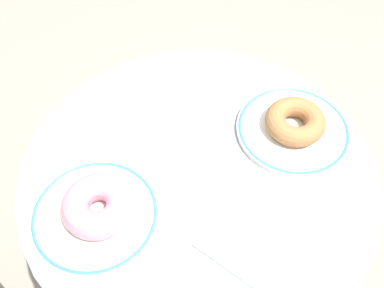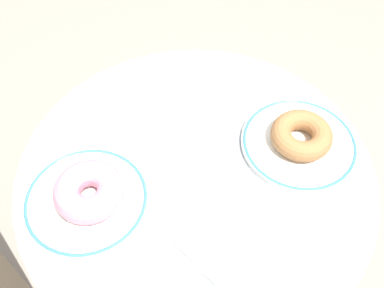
{
  "view_description": "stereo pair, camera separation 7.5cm",
  "coord_description": "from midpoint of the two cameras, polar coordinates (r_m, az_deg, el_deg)",
  "views": [
    {
      "loc": [
        -0.27,
        -0.33,
        1.37
      ],
      "look_at": [
        0.01,
        0.03,
        0.77
      ],
      "focal_mm": 41.64,
      "sensor_mm": 36.0,
      "label": 1
    },
    {
      "loc": [
        -0.21,
        -0.37,
        1.37
      ],
      "look_at": [
        0.01,
        0.03,
        0.77
      ],
      "focal_mm": 41.64,
      "sensor_mm": 36.0,
      "label": 2
    }
  ],
  "objects": [
    {
      "name": "donut_cinnamon",
      "position": [
        0.8,
        10.51,
        2.7
      ],
      "size": [
        0.14,
        0.14,
        0.04
      ],
      "primitive_type": "torus",
      "rotation": [
        0.0,
        0.0,
        1.93
      ],
      "color": "#A36B3D",
      "rests_on": "plate_right"
    },
    {
      "name": "paper_napkin",
      "position": [
        0.7,
        4.07,
        -11.61
      ],
      "size": [
        0.16,
        0.14,
        0.01
      ],
      "primitive_type": "cube",
      "rotation": [
        0.0,
        0.0,
        0.26
      ],
      "color": "white",
      "rests_on": "cafe_table"
    },
    {
      "name": "donut_pink_frosted",
      "position": [
        0.71,
        -14.96,
        -7.86
      ],
      "size": [
        0.16,
        0.16,
        0.04
      ],
      "primitive_type": "torus",
      "rotation": [
        0.0,
        0.0,
        2.14
      ],
      "color": "pink",
      "rests_on": "plate_left"
    },
    {
      "name": "plate_left",
      "position": [
        0.74,
        -15.21,
        -8.99
      ],
      "size": [
        0.2,
        0.2,
        0.01
      ],
      "color": "white",
      "rests_on": "cafe_table"
    },
    {
      "name": "plate_right",
      "position": [
        0.82,
        10.27,
        1.65
      ],
      "size": [
        0.21,
        0.21,
        0.01
      ],
      "color": "white",
      "rests_on": "cafe_table"
    },
    {
      "name": "cafe_table",
      "position": [
        0.98,
        -1.56,
        -11.41
      ],
      "size": [
        0.62,
        0.62,
        0.74
      ],
      "color": "gray",
      "rests_on": "ground"
    }
  ]
}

